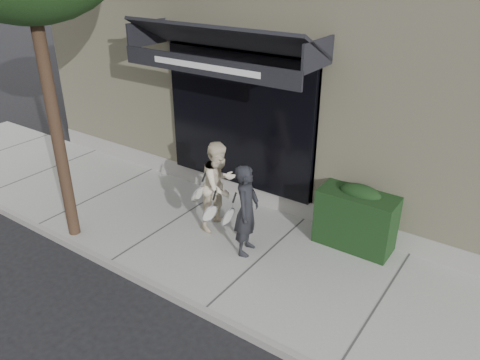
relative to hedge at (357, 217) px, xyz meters
The scene contains 7 objects.
ground 1.79m from the hedge, 131.35° to the right, with size 80.00×80.00×0.00m, color black.
sidewalk 1.77m from the hedge, 131.35° to the right, with size 20.00×3.00×0.12m, color gray.
curb 3.07m from the hedge, 111.45° to the right, with size 20.00×0.10×0.14m, color gray.
building_facade 4.39m from the hedge, 106.65° to the left, with size 14.30×8.04×5.64m.
hedge is the anchor object (origin of this frame).
pedestrian_front 1.92m from the hedge, 138.56° to the right, with size 0.84×0.86×1.59m.
pedestrian_back 2.45m from the hedge, 159.67° to the right, with size 0.68×0.89×1.65m.
Camera 1 is at (3.37, -5.50, 4.71)m, focal length 35.00 mm.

